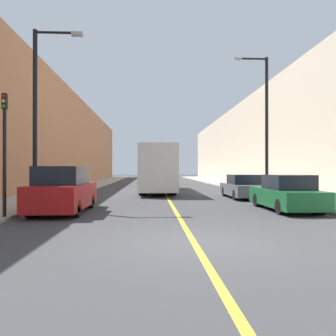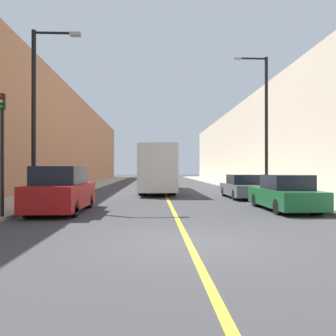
% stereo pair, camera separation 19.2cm
% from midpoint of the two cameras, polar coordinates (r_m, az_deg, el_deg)
% --- Properties ---
extents(ground_plane, '(200.00, 200.00, 0.00)m').
position_cam_midpoint_polar(ground_plane, '(8.09, 3.88, -12.89)').
color(ground_plane, '#38383A').
extents(sidewalk_left, '(3.72, 72.00, 0.12)m').
position_cam_midpoint_polar(sidewalk_left, '(38.49, -13.30, -2.76)').
color(sidewalk_left, '#A89E8C').
rests_on(sidewalk_left, ground).
extents(sidewalk_right, '(3.72, 72.00, 0.12)m').
position_cam_midpoint_polar(sidewalk_right, '(38.87, 9.99, -2.74)').
color(sidewalk_right, '#A89E8C').
rests_on(sidewalk_right, ground).
extents(building_row_left, '(4.00, 72.00, 10.51)m').
position_cam_midpoint_polar(building_row_left, '(39.48, -18.83, 4.85)').
color(building_row_left, '#B2724C').
rests_on(building_row_left, ground).
extents(building_row_right, '(4.00, 72.00, 9.80)m').
position_cam_midpoint_polar(building_row_right, '(40.00, 15.39, 4.28)').
color(building_row_right, beige).
rests_on(building_row_right, ground).
extents(road_center_line, '(0.16, 72.00, 0.01)m').
position_cam_midpoint_polar(road_center_line, '(37.89, -1.59, -2.89)').
color(road_center_line, gold).
rests_on(road_center_line, ground).
extents(bus, '(2.53, 12.28, 3.41)m').
position_cam_midpoint_polar(bus, '(26.01, -2.22, -0.09)').
color(bus, silver).
rests_on(bus, ground).
extents(parked_suv_left, '(1.91, 4.70, 1.89)m').
position_cam_midpoint_polar(parked_suv_left, '(14.13, -18.13, -3.86)').
color(parked_suv_left, maroon).
rests_on(parked_suv_left, ground).
extents(car_right_near, '(1.85, 4.49, 1.54)m').
position_cam_midpoint_polar(car_right_near, '(15.04, 19.59, -4.33)').
color(car_right_near, '#145128').
rests_on(car_right_near, ground).
extents(car_right_mid, '(1.87, 4.58, 1.45)m').
position_cam_midpoint_polar(car_right_mid, '(20.59, 12.68, -3.32)').
color(car_right_mid, '#51565B').
rests_on(car_right_mid, ground).
extents(street_lamp_left, '(2.21, 0.24, 7.93)m').
position_cam_midpoint_polar(street_lamp_left, '(16.08, -21.90, 9.82)').
color(street_lamp_left, black).
rests_on(street_lamp_left, sidewalk_left).
extents(street_lamp_right, '(2.21, 0.24, 8.69)m').
position_cam_midpoint_polar(street_lamp_right, '(21.61, 16.18, 8.27)').
color(street_lamp_right, black).
rests_on(street_lamp_right, sidewalk_right).
extents(traffic_light, '(0.16, 0.18, 4.30)m').
position_cam_midpoint_polar(traffic_light, '(12.81, -26.97, 2.87)').
color(traffic_light, black).
rests_on(traffic_light, sidewalk_left).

